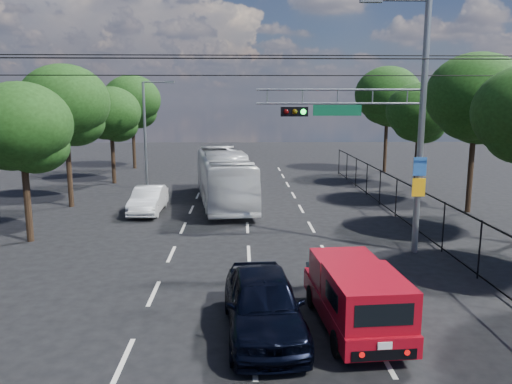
{
  "coord_description": "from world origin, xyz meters",
  "views": [
    {
      "loc": [
        -0.28,
        -10.64,
        5.87
      ],
      "look_at": [
        0.22,
        5.99,
        2.8
      ],
      "focal_mm": 35.0,
      "sensor_mm": 36.0,
      "label": 1
    }
  ],
  "objects_px": {
    "red_pickup": "(355,295)",
    "white_bus": "(224,177)",
    "navy_hatchback": "(263,304)",
    "white_van": "(148,200)",
    "signal_mast": "(390,117)"
  },
  "relations": [
    {
      "from": "signal_mast",
      "to": "red_pickup",
      "type": "bearing_deg",
      "value": -111.93
    },
    {
      "from": "white_van",
      "to": "signal_mast",
      "type": "bearing_deg",
      "value": -33.88
    },
    {
      "from": "navy_hatchback",
      "to": "white_van",
      "type": "bearing_deg",
      "value": 107.52
    },
    {
      "from": "signal_mast",
      "to": "white_bus",
      "type": "height_order",
      "value": "signal_mast"
    },
    {
      "from": "white_bus",
      "to": "white_van",
      "type": "distance_m",
      "value": 4.69
    },
    {
      "from": "navy_hatchback",
      "to": "red_pickup",
      "type": "bearing_deg",
      "value": 0.44
    },
    {
      "from": "red_pickup",
      "to": "white_bus",
      "type": "relative_size",
      "value": 0.45
    },
    {
      "from": "red_pickup",
      "to": "navy_hatchback",
      "type": "distance_m",
      "value": 2.38
    },
    {
      "from": "navy_hatchback",
      "to": "white_van",
      "type": "distance_m",
      "value": 15.09
    },
    {
      "from": "signal_mast",
      "to": "red_pickup",
      "type": "distance_m",
      "value": 8.3
    },
    {
      "from": "signal_mast",
      "to": "red_pickup",
      "type": "height_order",
      "value": "signal_mast"
    },
    {
      "from": "red_pickup",
      "to": "white_bus",
      "type": "height_order",
      "value": "white_bus"
    },
    {
      "from": "red_pickup",
      "to": "navy_hatchback",
      "type": "height_order",
      "value": "red_pickup"
    },
    {
      "from": "white_bus",
      "to": "white_van",
      "type": "xyz_separation_m",
      "value": [
        -3.91,
        -2.46,
        -0.82
      ]
    },
    {
      "from": "white_van",
      "to": "white_bus",
      "type": "bearing_deg",
      "value": 33.26
    }
  ]
}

